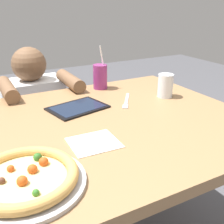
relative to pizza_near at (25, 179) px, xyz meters
name	(u,v)px	position (x,y,z in m)	size (l,w,h in m)	color
dining_table	(105,145)	(0.37, 0.27, -0.13)	(1.17, 0.95, 0.75)	#936D47
pizza_near	(25,179)	(0.00, 0.00, 0.00)	(0.32, 0.32, 0.04)	#B7B7BC
drink_cup_colored	(100,77)	(0.54, 0.66, 0.05)	(0.08, 0.08, 0.23)	#8C2D72
water_cup_clear	(165,85)	(0.76, 0.39, 0.04)	(0.07, 0.07, 0.11)	silver
paper_napkin	(94,143)	(0.25, 0.12, -0.02)	(0.16, 0.14, 0.00)	white
fork	(126,101)	(0.55, 0.41, -0.02)	(0.13, 0.18, 0.00)	silver
tablet	(78,108)	(0.32, 0.44, -0.02)	(0.27, 0.22, 0.01)	black
diner_seated	(37,129)	(0.24, 0.98, -0.33)	(0.40, 0.52, 0.95)	#333847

